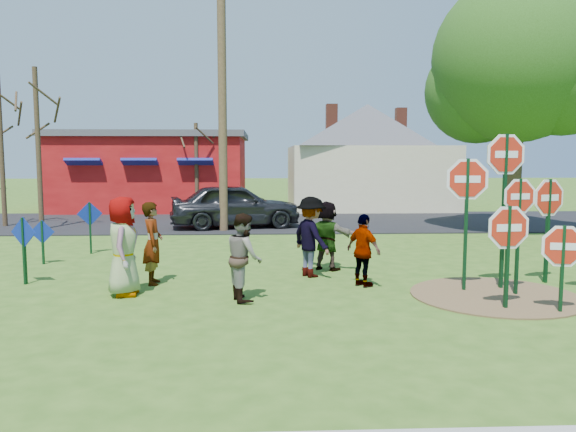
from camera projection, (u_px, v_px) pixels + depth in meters
name	position (u px, v px, depth m)	size (l,w,h in m)	color
ground	(261.00, 287.00, 11.55)	(120.00, 120.00, 0.00)	#345819
road	(262.00, 222.00, 22.97)	(120.00, 7.50, 0.04)	black
dirt_patch	(495.00, 296.00, 10.75)	(3.20, 3.20, 0.03)	brown
red_building	(156.00, 171.00, 28.98)	(9.40, 7.69, 3.90)	maroon
cream_house	(367.00, 152.00, 29.36)	(9.40, 9.40, 6.50)	beige
stop_sign_a	(508.00, 235.00, 9.71)	(1.04, 0.13, 1.96)	#0E351A
stop_sign_b	(505.00, 171.00, 11.09)	(1.10, 0.15, 3.26)	#0E351A
stop_sign_c	(519.00, 209.00, 10.65)	(0.91, 0.19, 2.38)	#0E351A
stop_sign_d	(549.00, 205.00, 11.76)	(1.03, 0.37, 2.35)	#0E351A
stop_sign_e	(563.00, 252.00, 9.49)	(0.96, 0.24, 1.64)	#0E351A
stop_sign_g	(467.00, 194.00, 10.97)	(1.10, 0.18, 2.78)	#0E351A
blue_diamond_b	(24.00, 242.00, 11.69)	(0.61, 0.28, 1.43)	#0E351A
blue_diamond_c	(42.00, 237.00, 13.92)	(0.60, 0.06, 1.11)	#0E351A
blue_diamond_d	(90.00, 221.00, 15.41)	(0.63, 0.25, 1.44)	#0E351A
person_a	(123.00, 246.00, 10.74)	(0.93, 0.61, 1.91)	#4A5C9A
person_b	(153.00, 243.00, 11.71)	(0.63, 0.41, 1.73)	#1E6F5F
person_c	(244.00, 257.00, 10.40)	(0.79, 0.62, 1.63)	brown
person_d	(311.00, 237.00, 12.46)	(1.16, 0.66, 1.79)	#2E2F33
person_e	(364.00, 250.00, 11.49)	(0.88, 0.37, 1.50)	#4B2953
person_f	(327.00, 236.00, 13.20)	(1.52, 0.48, 1.64)	#1A5423
suv	(235.00, 205.00, 20.98)	(1.94, 4.82, 1.64)	#29292E
utility_pole	(222.00, 86.00, 19.62)	(2.39, 0.30, 9.78)	#4C3823
leafy_tree	(521.00, 68.00, 18.88)	(6.16, 5.62, 8.76)	#382819
bare_tree_west	(0.00, 129.00, 21.07)	(1.80, 1.80, 5.76)	#382819
bare_tree_east	(196.00, 156.00, 25.53)	(1.80, 1.80, 4.20)	#382819
bare_tree_mid	(37.00, 125.00, 20.11)	(1.80, 1.80, 5.86)	#382819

